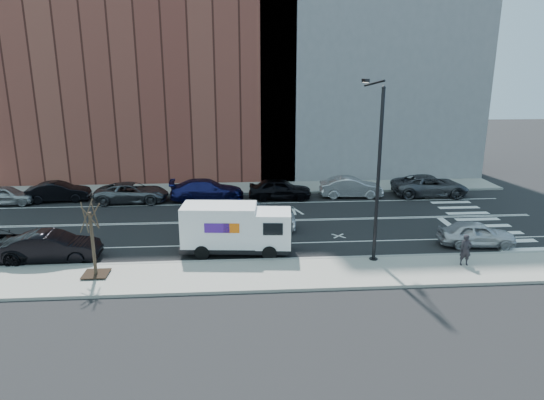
{
  "coord_description": "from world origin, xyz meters",
  "views": [
    {
      "loc": [
        -0.06,
        -30.65,
        9.97
      ],
      "look_at": [
        2.2,
        0.12,
        1.4
      ],
      "focal_mm": 32.0,
      "sensor_mm": 36.0,
      "label": 1
    }
  ],
  "objects": [
    {
      "name": "streetlight",
      "position": [
        7.0,
        -6.91,
        5.08
      ],
      "size": [
        0.44,
        4.02,
        9.34
      ],
      "color": "black",
      "rests_on": "ground"
    },
    {
      "name": "crosswalk",
      "position": [
        16.0,
        0.0,
        0.0
      ],
      "size": [
        3.0,
        14.0,
        0.01
      ],
      "primitive_type": null,
      "color": "white",
      "rests_on": "ground"
    },
    {
      "name": "bldg_brick",
      "position": [
        -8.0,
        15.6,
        11.0
      ],
      "size": [
        26.0,
        10.0,
        22.0
      ],
      "primitive_type": "cube",
      "color": "brown",
      "rests_on": "ground"
    },
    {
      "name": "driving_sedan",
      "position": [
        1.06,
        -1.8,
        0.81
      ],
      "size": [
        5.07,
        2.29,
        1.61
      ],
      "primitive_type": "imported",
      "rotation": [
        0.0,
        0.0,
        1.45
      ],
      "color": "#B0B0B5",
      "rests_on": "ground"
    },
    {
      "name": "far_parked_b",
      "position": [
        -13.6,
        5.99,
        0.75
      ],
      "size": [
        4.68,
        2.07,
        1.5
      ],
      "primitive_type": "imported",
      "rotation": [
        0.0,
        0.0,
        1.68
      ],
      "color": "black",
      "rests_on": "ground"
    },
    {
      "name": "far_parked_a",
      "position": [
        -17.19,
        5.33,
        0.72
      ],
      "size": [
        4.25,
        1.83,
        1.43
      ],
      "primitive_type": "imported",
      "rotation": [
        0.0,
        0.0,
        1.6
      ],
      "color": "#A0A1A4",
      "rests_on": "ground"
    },
    {
      "name": "sidewalk_near",
      "position": [
        0.0,
        -8.8,
        0.07
      ],
      "size": [
        44.0,
        3.6,
        0.15
      ],
      "primitive_type": "cube",
      "color": "gray",
      "rests_on": "ground"
    },
    {
      "name": "curb_near",
      "position": [
        0.0,
        -7.0,
        0.08
      ],
      "size": [
        44.0,
        0.25,
        0.17
      ],
      "primitive_type": "cube",
      "color": "gray",
      "rests_on": "ground"
    },
    {
      "name": "pedestrian",
      "position": [
        11.42,
        -8.47,
        0.96
      ],
      "size": [
        0.62,
        0.43,
        1.62
      ],
      "primitive_type": "imported",
      "rotation": [
        0.0,
        0.0,
        -0.07
      ],
      "color": "black",
      "rests_on": "sidewalk_near"
    },
    {
      "name": "curb_far",
      "position": [
        0.0,
        7.0,
        0.08
      ],
      "size": [
        44.0,
        0.25,
        0.17
      ],
      "primitive_type": "cube",
      "color": "gray",
      "rests_on": "ground"
    },
    {
      "name": "road_markings",
      "position": [
        0.0,
        0.0,
        0.0
      ],
      "size": [
        40.0,
        8.6,
        0.01
      ],
      "primitive_type": null,
      "color": "white",
      "rests_on": "ground"
    },
    {
      "name": "fedex_van",
      "position": [
        -0.22,
        -5.6,
        1.44
      ],
      "size": [
        6.16,
        2.58,
        2.74
      ],
      "rotation": [
        0.0,
        0.0,
        -0.09
      ],
      "color": "black",
      "rests_on": "ground"
    },
    {
      "name": "far_parked_g",
      "position": [
        15.13,
        5.55,
        0.82
      ],
      "size": [
        5.98,
        2.89,
        1.64
      ],
      "primitive_type": "imported",
      "rotation": [
        0.0,
        0.0,
        1.54
      ],
      "color": "#44464B",
      "rests_on": "ground"
    },
    {
      "name": "far_parked_d",
      "position": [
        -2.4,
        5.48,
        0.81
      ],
      "size": [
        5.73,
        2.64,
        1.62
      ],
      "primitive_type": "imported",
      "rotation": [
        0.0,
        0.0,
        1.64
      ],
      "color": "#171953",
      "rests_on": "ground"
    },
    {
      "name": "near_parked_rear_a",
      "position": [
        -9.84,
        -6.07,
        0.8
      ],
      "size": [
        4.92,
        1.85,
        1.6
      ],
      "primitive_type": "imported",
      "rotation": [
        0.0,
        0.0,
        1.6
      ],
      "color": "black",
      "rests_on": "ground"
    },
    {
      "name": "ground",
      "position": [
        0.0,
        0.0,
        0.0
      ],
      "size": [
        120.0,
        120.0,
        0.0
      ],
      "primitive_type": "plane",
      "color": "black",
      "rests_on": "ground"
    },
    {
      "name": "sidewalk_far",
      "position": [
        0.0,
        8.8,
        0.07
      ],
      "size": [
        44.0,
        3.6,
        0.15
      ],
      "primitive_type": "cube",
      "color": "gray",
      "rests_on": "ground"
    },
    {
      "name": "far_parked_f",
      "position": [
        8.8,
        5.59,
        0.79
      ],
      "size": [
        4.9,
        1.91,
        1.59
      ],
      "primitive_type": "imported",
      "rotation": [
        0.0,
        0.0,
        1.52
      ],
      "color": "#B1B1B6",
      "rests_on": "ground"
    },
    {
      "name": "far_parked_c",
      "position": [
        -8.0,
        5.35,
        0.75
      ],
      "size": [
        5.37,
        2.48,
        1.49
      ],
      "primitive_type": "imported",
      "rotation": [
        0.0,
        0.0,
        1.57
      ],
      "color": "#53565C",
      "rests_on": "ground"
    },
    {
      "name": "near_parked_front",
      "position": [
        13.49,
        -5.48,
        0.72
      ],
      "size": [
        4.39,
        2.14,
        1.44
      ],
      "primitive_type": "imported",
      "rotation": [
        0.0,
        0.0,
        1.46
      ],
      "color": "silver",
      "rests_on": "ground"
    },
    {
      "name": "bldg_concrete",
      "position": [
        12.0,
        15.6,
        13.0
      ],
      "size": [
        20.0,
        10.0,
        26.0
      ],
      "primitive_type": "cube",
      "color": "slate",
      "rests_on": "ground"
    },
    {
      "name": "far_parked_e",
      "position": [
        3.2,
        5.39,
        0.82
      ],
      "size": [
        4.88,
        2.17,
        1.63
      ],
      "primitive_type": "imported",
      "rotation": [
        0.0,
        0.0,
        1.52
      ],
      "color": "black",
      "rests_on": "ground"
    },
    {
      "name": "street_tree",
      "position": [
        -7.0,
        -8.4,
        1.45
      ],
      "size": [
        1.2,
        1.2,
        3.75
      ],
      "color": "black",
      "rests_on": "ground"
    }
  ]
}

